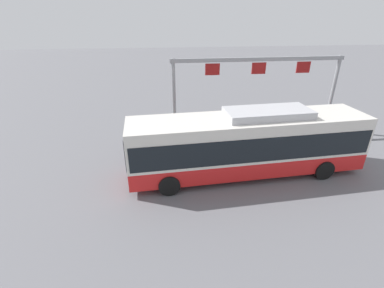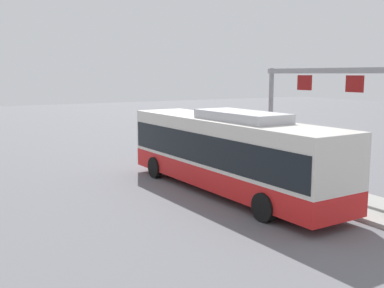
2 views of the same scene
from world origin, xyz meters
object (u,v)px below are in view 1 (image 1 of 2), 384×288
bus_main (248,142)px  person_waiting_near (196,132)px  person_boarding (173,136)px  trash_bin (319,135)px  person_waiting_mid (215,133)px

bus_main → person_waiting_near: bearing=-59.9°
person_boarding → person_waiting_near: person_waiting_near is taller
bus_main → person_boarding: 4.86m
bus_main → person_waiting_near: (2.13, -3.29, -0.76)m
person_boarding → trash_bin: (-9.31, 0.25, -0.28)m
trash_bin → person_waiting_near: bearing=-2.6°
person_waiting_mid → bus_main: bearing=30.4°
person_waiting_near → trash_bin: bearing=108.4°
person_waiting_near → person_waiting_mid: size_ratio=1.00×
person_waiting_mid → trash_bin: bearing=100.8°
person_waiting_mid → trash_bin: size_ratio=1.86×
person_boarding → person_waiting_mid: 2.53m
person_boarding → person_waiting_mid: (-2.52, 0.20, 0.16)m
person_waiting_near → person_waiting_mid: (-1.09, 0.30, 0.00)m
person_boarding → person_waiting_near: size_ratio=1.00×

